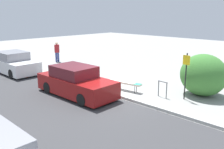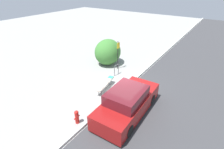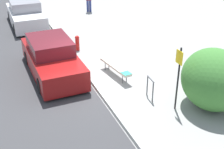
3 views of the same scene
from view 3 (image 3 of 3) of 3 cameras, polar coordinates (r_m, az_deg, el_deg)
name	(u,v)px [view 3 (image 3 of 3)]	position (r m, az deg, el deg)	size (l,w,h in m)	color
ground_plane	(94,84)	(12.53, -3.29, -1.79)	(60.00, 60.00, 0.00)	gray
curb	(94,83)	(12.50, -3.30, -1.53)	(60.00, 0.20, 0.13)	#A8A8A3
bench	(116,67)	(12.95, 0.66, 1.44)	(2.04, 0.63, 0.49)	#515156
bike_rack	(150,86)	(11.43, 6.99, -2.15)	(0.55, 0.09, 0.83)	#515156
sign_post	(178,73)	(10.54, 12.03, 0.20)	(0.36, 0.08, 2.30)	black
fire_hydrant	(77,42)	(15.64, -6.36, 5.86)	(0.36, 0.22, 0.77)	red
shrub_hedge	(213,80)	(11.14, 18.06, -0.88)	(2.38, 2.09, 2.15)	#3D7A33
parked_car_near	(52,58)	(13.33, -10.94, 2.89)	(4.55, 1.90, 1.53)	black
parked_car_far	(26,14)	(19.93, -15.47, 10.59)	(4.33, 1.89, 1.50)	black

